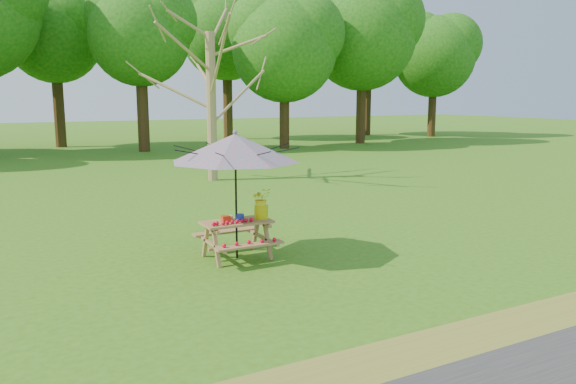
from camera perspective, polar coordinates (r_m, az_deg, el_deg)
name	(u,v)px	position (r m, az deg, el deg)	size (l,w,h in m)	color
ground	(280,288)	(8.48, -0.78, -9.69)	(120.00, 120.00, 0.00)	#396513
drygrass_strip	(402,366)	(6.33, 11.55, -16.92)	(120.00, 1.20, 0.01)	olive
picnic_table	(237,240)	(9.91, -5.23, -4.89)	(1.20, 1.32, 0.67)	#996D45
patio_umbrella	(235,148)	(9.63, -5.38, 4.50)	(2.48, 2.48, 2.25)	black
produce_bins	(233,218)	(9.82, -5.65, -2.65)	(0.35, 0.36, 0.13)	red
tomatoes_row	(232,222)	(9.61, -5.67, -3.04)	(0.77, 0.13, 0.07)	red
flower_bucket	(261,202)	(9.93, -2.74, -1.06)	(0.33, 0.29, 0.55)	#D5CA0B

